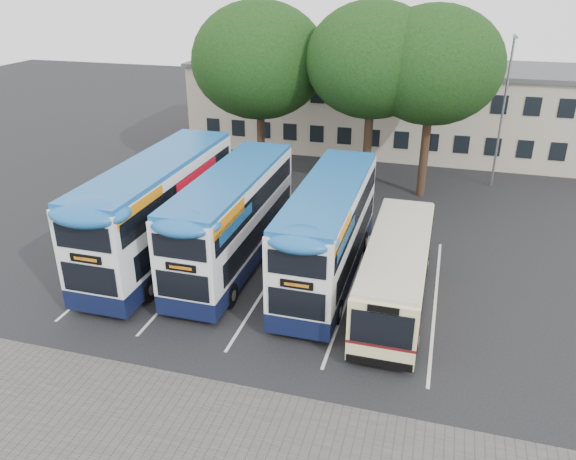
# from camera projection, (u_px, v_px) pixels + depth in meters

# --- Properties ---
(ground) EXTENTS (120.00, 120.00, 0.00)m
(ground) POSITION_uv_depth(u_px,v_px,m) (332.00, 362.00, 19.33)
(ground) COLOR black
(ground) RESTS_ON ground
(paving_strip) EXTENTS (40.00, 6.00, 0.01)m
(paving_strip) POSITION_uv_depth(u_px,v_px,m) (224.00, 460.00, 15.45)
(paving_strip) COLOR #595654
(paving_strip) RESTS_ON ground
(bay_lines) EXTENTS (14.12, 11.00, 0.01)m
(bay_lines) POSITION_uv_depth(u_px,v_px,m) (272.00, 278.00, 24.63)
(bay_lines) COLOR silver
(bay_lines) RESTS_ON ground
(depot_building) EXTENTS (32.40, 8.40, 6.20)m
(depot_building) POSITION_uv_depth(u_px,v_px,m) (408.00, 107.00, 41.59)
(depot_building) COLOR beige
(depot_building) RESTS_ON ground
(lamp_post) EXTENTS (0.25, 1.05, 9.06)m
(lamp_post) POSITION_uv_depth(u_px,v_px,m) (504.00, 105.00, 33.15)
(lamp_post) COLOR gray
(lamp_post) RESTS_ON ground
(tree_left) EXTENTS (8.23, 8.23, 10.89)m
(tree_left) POSITION_uv_depth(u_px,v_px,m) (259.00, 61.00, 33.91)
(tree_left) COLOR black
(tree_left) RESTS_ON ground
(tree_mid) EXTENTS (7.59, 7.59, 10.99)m
(tree_mid) POSITION_uv_depth(u_px,v_px,m) (373.00, 61.00, 31.35)
(tree_mid) COLOR black
(tree_mid) RESTS_ON ground
(tree_right) EXTENTS (7.61, 7.61, 10.83)m
(tree_right) POSITION_uv_depth(u_px,v_px,m) (433.00, 66.00, 30.71)
(tree_right) COLOR black
(tree_right) RESTS_ON ground
(bus_dd_left) EXTENTS (2.73, 11.27, 4.70)m
(bus_dd_left) POSITION_uv_depth(u_px,v_px,m) (160.00, 206.00, 25.45)
(bus_dd_left) COLOR #0E1535
(bus_dd_left) RESTS_ON ground
(bus_dd_mid) EXTENTS (2.53, 10.44, 4.35)m
(bus_dd_mid) POSITION_uv_depth(u_px,v_px,m) (233.00, 216.00, 24.91)
(bus_dd_mid) COLOR #0E1535
(bus_dd_mid) RESTS_ON ground
(bus_dd_right) EXTENTS (2.50, 10.33, 4.30)m
(bus_dd_right) POSITION_uv_depth(u_px,v_px,m) (329.00, 228.00, 23.79)
(bus_dd_right) COLOR #0E1535
(bus_dd_right) RESTS_ON ground
(bus_single) EXTENTS (2.36, 9.28, 2.77)m
(bus_single) POSITION_uv_depth(u_px,v_px,m) (397.00, 267.00, 22.26)
(bus_single) COLOR #F5E9A3
(bus_single) RESTS_ON ground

